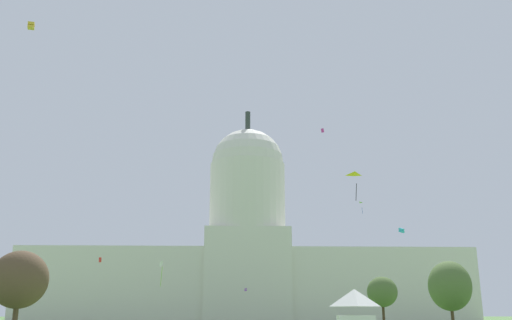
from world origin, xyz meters
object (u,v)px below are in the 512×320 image
Objects in this scene: tree_east_far at (450,286)px; kite_white_low at (161,267)px; capitol_building at (247,258)px; tree_west_near at (19,280)px; event_tent at (355,313)px; kite_violet_low at (246,290)px; kite_cyan_mid at (402,230)px; kite_lime_mid at (363,205)px; tree_east_mid at (382,292)px; kite_gold_high at (31,26)px; kite_yellow_low at (355,177)px; kite_red_low at (100,260)px; kite_magenta_high at (322,130)px.

kite_white_low is (-46.00, -8.27, 2.24)m from tree_east_far.
tree_east_far is 46.79m from kite_white_low.
tree_west_near is (-39.23, -95.46, -12.47)m from capitol_building.
event_tent is 7.60× the size of kite_violet_low.
kite_violet_low is (-34.78, 30.09, -12.03)m from kite_cyan_mid.
tree_east_mid is at bearing -159.95° from kite_lime_mid.
kite_gold_high is (-68.84, -32.05, 45.14)m from tree_east_mid.
kite_yellow_low reaches higher than tree_east_far.
kite_gold_high is (-1.61, -3.32, 44.24)m from tree_west_near.
event_tent is at bearing 29.99° from kite_cyan_mid.
capitol_building is at bearing -99.49° from kite_cyan_mid.
tree_west_near is 42.34m from kite_red_low.
kite_gold_high is at bearing -179.19° from tree_east_far.
kite_cyan_mid is 12.15m from kite_lime_mid.
tree_east_mid reaches higher than event_tent.
kite_lime_mid reaches higher than kite_white_low.
kite_yellow_low is 35.24m from kite_white_low.
kite_lime_mid is (-4.31, 39.76, 20.95)m from tree_east_far.
capitol_building is 130.90m from kite_yellow_low.
event_tent is at bearing -23.88° from tree_west_near.
kite_red_low is 40.45m from kite_violet_low.
kite_lime_mid is at bearing 97.60° from tree_east_mid.
kite_yellow_low is at bearing -82.53° from kite_white_low.
capitol_building is at bearing 107.67° from tree_east_far.
kite_magenta_high is 77.59m from kite_red_low.
kite_magenta_high is 54.72m from kite_violet_low.
kite_violet_low is 0.34× the size of kite_lime_mid.
tree_east_far reaches higher than tree_east_mid.
kite_cyan_mid is at bearing -123.18° from kite_lime_mid.
tree_east_far is at bearing -161.36° from kite_lime_mid.
kite_white_low is (-48.55, -41.02, -11.54)m from kite_cyan_mid.
event_tent is 2.58× the size of kite_lime_mid.
kite_yellow_low is at bearing -138.58° from kite_gold_high.
kite_white_low is at bearing -0.33° from kite_violet_low.
tree_west_near is 9.48× the size of kite_gold_high.
capitol_building is at bearing 94.82° from kite_yellow_low.
tree_east_far is 14.30× the size of kite_violet_low.
kite_magenta_high is at bearing 88.47° from event_tent.
event_tent is at bearing 177.77° from kite_lime_mid.
kite_red_low is at bearing 146.91° from tree_east_far.
kite_cyan_mid reaches higher than kite_white_low.
kite_lime_mid is at bearing 29.56° from tree_west_near.
tree_east_mid is 7.78× the size of kite_gold_high.
kite_violet_low is (-23.78, -8.40, -48.56)m from kite_magenta_high.
kite_violet_low is at bearing 117.15° from tree_east_far.
kite_yellow_low is 96.56m from kite_violet_low.
capitol_building reaches higher than kite_white_low.
tree_east_far is at bearing -84.22° from tree_east_mid.
capitol_building is 64.33m from kite_lime_mid.
kite_white_low is (-26.02, 11.75, 6.52)m from event_tent.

